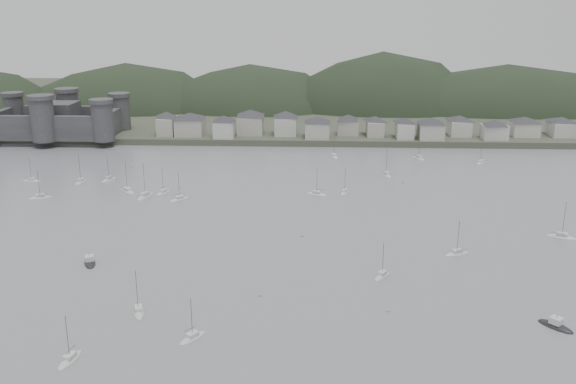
{
  "coord_description": "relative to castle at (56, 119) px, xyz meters",
  "views": [
    {
      "loc": [
        8.51,
        -125.4,
        66.62
      ],
      "look_at": [
        0.0,
        75.0,
        6.0
      ],
      "focal_mm": 39.26,
      "sensor_mm": 36.0,
      "label": 1
    }
  ],
  "objects": [
    {
      "name": "far_shore_land",
      "position": [
        120.0,
        115.2,
        -9.46
      ],
      "size": [
        900.0,
        250.0,
        3.0
      ],
      "primitive_type": "cube",
      "color": "#383D2D",
      "rests_on": "ground"
    },
    {
      "name": "mooring_buoys",
      "position": [
        115.27,
        -120.38,
        -10.81
      ],
      "size": [
        174.99,
        125.64,
        0.7
      ],
      "color": "#CB8743",
      "rests_on": "ground"
    },
    {
      "name": "motor_launch_far",
      "position": [
        69.27,
        -152.99,
        -10.67
      ],
      "size": [
        5.59,
        8.39,
        3.89
      ],
      "rotation": [
        0.0,
        0.0,
        3.52
      ],
      "color": "black",
      "rests_on": "ground"
    },
    {
      "name": "castle",
      "position": [
        0.0,
        0.0,
        0.0
      ],
      "size": [
        66.0,
        43.0,
        20.0
      ],
      "color": "#333336",
      "rests_on": "far_shore_land"
    },
    {
      "name": "forested_ridge",
      "position": [
        124.83,
        89.6,
        -22.25
      ],
      "size": [
        851.55,
        103.94,
        102.57
      ],
      "color": "black",
      "rests_on": "ground"
    },
    {
      "name": "moored_fleet",
      "position": [
        94.15,
        -105.8,
        -10.79
      ],
      "size": [
        219.93,
        178.38,
        13.44
      ],
      "color": "#BCBBB7",
      "rests_on": "ground"
    },
    {
      "name": "ground",
      "position": [
        120.0,
        -179.8,
        -10.96
      ],
      "size": [
        900.0,
        900.0,
        0.0
      ],
      "primitive_type": "plane",
      "color": "slate",
      "rests_on": "ground"
    },
    {
      "name": "motor_launch_near",
      "position": [
        180.63,
        -182.46,
        -10.67
      ],
      "size": [
        7.46,
        7.84,
        3.9
      ],
      "rotation": [
        0.0,
        0.0,
        0.73
      ],
      "color": "black",
      "rests_on": "ground"
    },
    {
      "name": "waterfront_town",
      "position": [
        170.59,
        3.54,
        -2.3
      ],
      "size": [
        451.48,
        28.46,
        12.92
      ],
      "color": "#9B978D",
      "rests_on": "far_shore_land"
    },
    {
      "name": "sailboat_lead",
      "position": [
        168.18,
        -142.5,
        -10.79
      ],
      "size": [
        7.99,
        5.19,
        10.46
      ],
      "rotation": [
        0.0,
        0.0,
        5.11
      ],
      "color": "#BCBBB7",
      "rests_on": "ground"
    }
  ]
}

